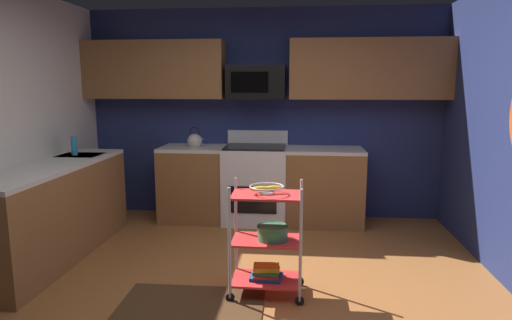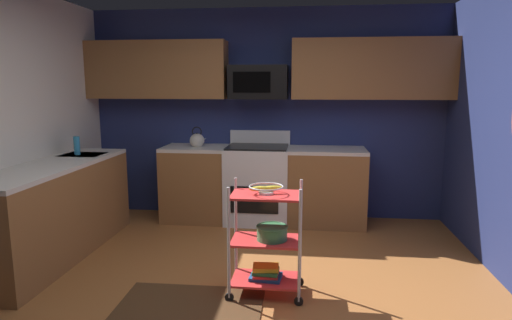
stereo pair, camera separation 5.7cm
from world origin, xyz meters
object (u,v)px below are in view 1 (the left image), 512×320
rolling_cart (267,240)px  kettle (195,140)px  dish_soap_bottle (74,146)px  mixing_bowl_large (273,232)px  fruit_bowl (267,188)px  oven_range (255,183)px  book_stack (266,272)px  microwave (256,82)px

rolling_cart → kettle: kettle is taller
rolling_cart → dish_soap_bottle: 2.51m
rolling_cart → mixing_bowl_large: size_ratio=3.63×
fruit_bowl → dish_soap_bottle: dish_soap_bottle is taller
oven_range → rolling_cart: (0.29, -1.92, -0.03)m
mixing_bowl_large → dish_soap_bottle: bearing=152.8°
rolling_cart → dish_soap_bottle: size_ratio=4.57×
fruit_bowl → oven_range: bearing=98.5°
book_stack → mixing_bowl_large: bearing=-0.0°
rolling_cart → fruit_bowl: size_ratio=3.36×
mixing_bowl_large → dish_soap_bottle: size_ratio=1.26×
book_stack → fruit_bowl: bearing=-135.0°
book_stack → kettle: 2.33m
mixing_bowl_large → book_stack: bearing=180.0°
dish_soap_bottle → mixing_bowl_large: bearing=-27.2°
book_stack → dish_soap_bottle: dish_soap_bottle is taller
fruit_bowl → dish_soap_bottle: size_ratio=1.36×
book_stack → kettle: kettle is taller
oven_range → mixing_bowl_large: size_ratio=4.37×
fruit_bowl → kettle: kettle is taller
microwave → dish_soap_bottle: 2.19m
microwave → mixing_bowl_large: (0.34, -2.03, -1.18)m
microwave → kettle: bearing=-171.7°
rolling_cart → fruit_bowl: (-0.00, -0.00, 0.42)m
microwave → dish_soap_bottle: bearing=-154.7°
microwave → mixing_bowl_large: size_ratio=2.78×
mixing_bowl_large → fruit_bowl: bearing=-180.0°
oven_range → fruit_bowl: 1.98m
fruit_bowl → book_stack: size_ratio=1.03×
oven_range → dish_soap_bottle: bearing=-157.4°
book_stack → rolling_cart: bearing=-90.0°
rolling_cart → mixing_bowl_large: bearing=0.0°
microwave → kettle: size_ratio=2.65×
microwave → oven_range: bearing=-89.7°
kettle → dish_soap_bottle: (-1.13, -0.78, 0.02)m
dish_soap_bottle → book_stack: bearing=-27.7°
mixing_bowl_large → dish_soap_bottle: (-2.22, 1.14, 0.50)m
fruit_bowl → mixing_bowl_large: bearing=0.0°
rolling_cart → book_stack: bearing=90.0°
microwave → mixing_bowl_large: bearing=-80.6°
mixing_bowl_large → book_stack: mixing_bowl_large is taller
book_stack → kettle: bearing=118.4°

